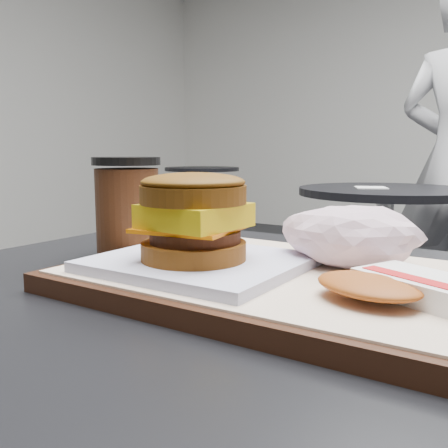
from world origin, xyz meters
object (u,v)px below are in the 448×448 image
Objects in this scene: coffee_cup at (128,209)px; hash_brown at (396,286)px; crumpled_wrapper at (350,235)px; serving_tray at (272,279)px; neighbor_table at (384,236)px; breakfast_sandwich at (196,228)px.

hash_brown is at bearing -10.34° from coffee_cup.
crumpled_wrapper is at bearing 6.19° from coffee_cup.
serving_tray is 0.51× the size of neighbor_table.
coffee_cup is at bearing 156.37° from breakfast_sandwich.
breakfast_sandwich reaches higher than neighbor_table.
breakfast_sandwich is 1.72m from neighbor_table.
breakfast_sandwich is 0.17m from coffee_cup.
breakfast_sandwich is 1.44× the size of hash_brown.
hash_brown is at bearing 1.70° from breakfast_sandwich.
coffee_cup is 0.17× the size of neighbor_table.
breakfast_sandwich is at bearing -178.30° from hash_brown.
serving_tray is 0.22m from coffee_cup.
breakfast_sandwich is 0.26× the size of neighbor_table.
hash_brown is 1.76m from neighbor_table.
serving_tray is 1.69m from neighbor_table.
crumpled_wrapper is 1.65m from neighbor_table.
hash_brown is 0.35m from coffee_cup.
serving_tray is 0.13m from hash_brown.
serving_tray is at bearing 163.85° from hash_brown.
breakfast_sandwich is 0.15m from crumpled_wrapper.
neighbor_table is at bearing 94.66° from coffee_cup.
serving_tray reaches higher than neighbor_table.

